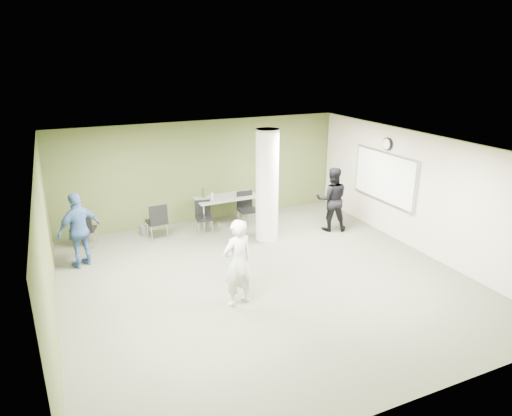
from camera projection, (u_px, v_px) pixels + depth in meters
name	position (u px, v px, depth m)	size (l,w,h in m)	color
floor	(265.00, 280.00, 9.55)	(8.00, 8.00, 0.00)	#515140
ceiling	(265.00, 148.00, 8.64)	(8.00, 8.00, 0.00)	white
wall_back	(203.00, 172.00, 12.55)	(8.00, 0.02, 2.80)	#4A5628
wall_left	(47.00, 251.00, 7.55)	(0.02, 8.00, 2.80)	#4A5628
wall_right_cream	(420.00, 193.00, 10.64)	(0.02, 8.00, 2.80)	beige
column	(267.00, 186.00, 11.21)	(0.56, 0.56, 2.80)	silver
whiteboard	(384.00, 177.00, 11.62)	(0.05, 2.30, 1.30)	silver
wall_clock	(387.00, 144.00, 11.34)	(0.06, 0.32, 0.32)	black
folding_table	(226.00, 198.00, 12.37)	(1.72, 0.80, 1.06)	gray
wastebasket	(144.00, 230.00, 11.85)	(0.24, 0.24, 0.27)	#4C4C4C
chair_back_left	(84.00, 227.00, 10.96)	(0.56, 0.56, 0.90)	black
chair_back_right	(157.00, 219.00, 11.40)	(0.51, 0.51, 0.96)	black
chair_table_left	(204.00, 214.00, 11.91)	(0.49, 0.49, 0.86)	black
chair_table_right	(246.00, 206.00, 12.38)	(0.48, 0.48, 0.95)	black
woman_white	(238.00, 263.00, 8.37)	(0.62, 0.41, 1.70)	silver
man_black	(332.00, 199.00, 11.98)	(0.83, 0.65, 1.71)	black
man_blue	(79.00, 230.00, 9.92)	(0.99, 0.41, 1.69)	#38568B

